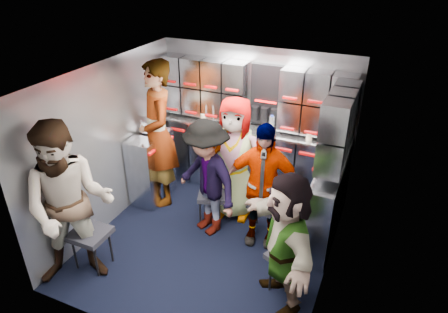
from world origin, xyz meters
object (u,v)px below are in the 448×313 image
at_px(jump_seat_near_left, 90,236).
at_px(attendant_arc_d, 262,185).
at_px(attendant_standing, 158,135).
at_px(attendant_arc_c, 235,159).
at_px(jump_seat_center, 239,184).
at_px(jump_seat_mid_left, 213,196).
at_px(attendant_arc_a, 70,207).
at_px(jump_seat_near_right, 287,259).
at_px(attendant_arc_e, 285,242).
at_px(jump_seat_mid_right, 265,207).
at_px(attendant_arc_b, 207,179).

xyz_separation_m(jump_seat_near_left, attendant_arc_d, (1.58, 1.20, 0.37)).
distance_m(attendant_standing, attendant_arc_c, 1.09).
height_order(jump_seat_center, attendant_arc_d, attendant_arc_d).
xyz_separation_m(jump_seat_mid_left, attendant_arc_d, (0.68, -0.10, 0.39)).
distance_m(attendant_arc_a, attendant_arc_d, 2.10).
xyz_separation_m(jump_seat_near_right, attendant_arc_e, (-0.00, -0.18, 0.36)).
height_order(attendant_arc_c, attendant_arc_e, attendant_arc_c).
height_order(jump_seat_near_right, attendant_arc_c, attendant_arc_c).
bearing_deg(attendant_arc_d, jump_seat_mid_right, 80.20).
distance_m(jump_seat_mid_left, jump_seat_mid_right, 0.68).
height_order(jump_seat_near_left, jump_seat_mid_left, jump_seat_near_left).
bearing_deg(jump_seat_mid_left, attendant_arc_e, -37.51).
height_order(attendant_arc_a, attendant_arc_d, attendant_arc_a).
height_order(jump_seat_near_right, attendant_arc_a, attendant_arc_a).
bearing_deg(attendant_arc_a, attendant_arc_e, -18.10).
xyz_separation_m(jump_seat_near_left, jump_seat_mid_right, (1.58, 1.38, -0.05)).
xyz_separation_m(jump_seat_mid_left, jump_seat_mid_right, (0.68, 0.08, -0.02)).
bearing_deg(jump_seat_near_right, jump_seat_mid_left, 148.34).
bearing_deg(attendant_standing, attendant_arc_b, 23.98).
xyz_separation_m(attendant_arc_b, attendant_arc_e, (1.19, -0.74, -0.01)).
bearing_deg(attendant_arc_a, attendant_arc_d, 8.00).
relative_size(jump_seat_mid_left, attendant_arc_e, 0.32).
relative_size(jump_seat_center, jump_seat_mid_right, 1.02).
bearing_deg(jump_seat_near_left, attendant_standing, 90.00).
distance_m(jump_seat_mid_right, jump_seat_near_right, 0.97).
bearing_deg(jump_seat_mid_left, attendant_arc_c, 61.06).
relative_size(jump_seat_center, attendant_arc_b, 0.29).
relative_size(jump_seat_mid_left, jump_seat_center, 1.08).
bearing_deg(jump_seat_mid_right, attendant_arc_a, -135.48).
xyz_separation_m(jump_seat_near_left, attendant_arc_c, (1.07, 1.60, 0.41)).
height_order(jump_seat_mid_right, attendant_arc_d, attendant_arc_d).
xyz_separation_m(jump_seat_mid_left, jump_seat_center, (0.17, 0.48, -0.04)).
bearing_deg(jump_seat_mid_right, jump_seat_near_left, -138.99).
bearing_deg(jump_seat_mid_left, attendant_standing, 167.24).
relative_size(jump_seat_mid_right, attendant_arc_e, 0.29).
bearing_deg(jump_seat_near_right, attendant_arc_c, 134.72).
distance_m(jump_seat_near_right, attendant_arc_c, 1.53).
xyz_separation_m(jump_seat_center, attendant_arc_c, (0.00, -0.18, 0.48)).
bearing_deg(jump_seat_mid_left, attendant_arc_a, -121.60).
height_order(jump_seat_near_left, attendant_arc_d, attendant_arc_d).
xyz_separation_m(jump_seat_mid_left, attendant_arc_b, (0.00, -0.18, 0.37)).
bearing_deg(attendant_arc_c, jump_seat_mid_left, -124.82).
bearing_deg(attendant_arc_e, jump_seat_near_left, -117.25).
bearing_deg(attendant_standing, jump_seat_mid_left, 34.24).
bearing_deg(attendant_arc_e, jump_seat_mid_left, -165.00).
height_order(jump_seat_mid_right, attendant_arc_b, attendant_arc_b).
height_order(jump_seat_near_right, attendant_standing, attendant_standing).
distance_m(jump_seat_near_left, attendant_arc_e, 2.16).
relative_size(jump_seat_near_left, jump_seat_mid_right, 1.10).
height_order(jump_seat_mid_left, attendant_arc_c, attendant_arc_c).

